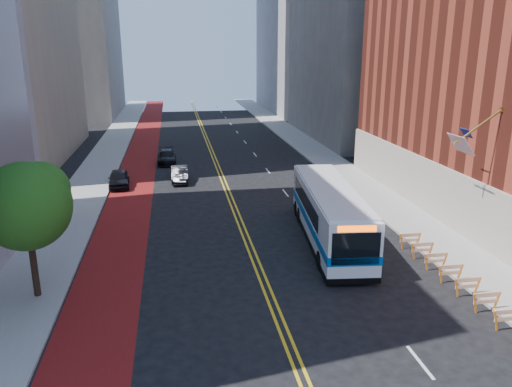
{
  "coord_description": "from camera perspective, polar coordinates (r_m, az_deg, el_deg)",
  "views": [
    {
      "loc": [
        -4.33,
        -17.61,
        11.87
      ],
      "look_at": [
        -0.07,
        8.0,
        4.24
      ],
      "focal_mm": 35.0,
      "sensor_mm": 36.0,
      "label": 1
    }
  ],
  "objects": [
    {
      "name": "car_a",
      "position": [
        45.68,
        -15.4,
        1.66
      ],
      "size": [
        2.01,
        4.41,
        1.47
      ],
      "primitive_type": "imported",
      "rotation": [
        0.0,
        0.0,
        0.07
      ],
      "color": "black",
      "rests_on": "ground"
    },
    {
      "name": "center_line_outer",
      "position": [
        49.27,
        -3.92,
        2.4
      ],
      "size": [
        0.14,
        140.0,
        0.01
      ],
      "primitive_type": "cube",
      "color": "gold",
      "rests_on": "ground"
    },
    {
      "name": "sidewalk_right",
      "position": [
        51.7,
        9.24,
        2.97
      ],
      "size": [
        4.0,
        140.0,
        0.15
      ],
      "primitive_type": "cube",
      "color": "gray",
      "rests_on": "ground"
    },
    {
      "name": "sidewalk_left",
      "position": [
        49.64,
        -18.06,
        1.81
      ],
      "size": [
        4.0,
        140.0,
        0.15
      ],
      "primitive_type": "cube",
      "color": "gray",
      "rests_on": "ground"
    },
    {
      "name": "construction_barriers",
      "position": [
        27.6,
        22.16,
        -8.85
      ],
      "size": [
        1.42,
        10.91,
        1.0
      ],
      "color": "orange",
      "rests_on": "ground"
    },
    {
      "name": "car_c",
      "position": [
        53.97,
        -10.16,
        4.15
      ],
      "size": [
        1.91,
        4.67,
        1.35
      ],
      "primitive_type": "imported",
      "rotation": [
        0.0,
        0.0,
        0.0
      ],
      "color": "black",
      "rests_on": "ground"
    },
    {
      "name": "ground",
      "position": [
        21.67,
        3.82,
        -16.88
      ],
      "size": [
        160.0,
        160.0,
        0.0
      ],
      "primitive_type": "plane",
      "color": "black",
      "rests_on": "ground"
    },
    {
      "name": "transit_bus",
      "position": [
        31.75,
        8.35,
        -2.17
      ],
      "size": [
        4.19,
        13.23,
        3.57
      ],
      "rotation": [
        0.0,
        0.0,
        -0.1
      ],
      "color": "white",
      "rests_on": "ground"
    },
    {
      "name": "bus_lane_paint",
      "position": [
        49.21,
        -13.56,
        1.95
      ],
      "size": [
        3.6,
        140.0,
        0.01
      ],
      "primitive_type": "cube",
      "color": "#60120D",
      "rests_on": "ground"
    },
    {
      "name": "street_tree",
      "position": [
        25.6,
        -24.71,
        -0.94
      ],
      "size": [
        4.2,
        4.2,
        6.7
      ],
      "color": "black",
      "rests_on": "sidewalk_left"
    },
    {
      "name": "lane_dashes",
      "position": [
        57.59,
        -0.12,
        4.48
      ],
      "size": [
        0.14,
        98.2,
        0.01
      ],
      "color": "silver",
      "rests_on": "ground"
    },
    {
      "name": "center_line_inner",
      "position": [
        49.24,
        -4.34,
        2.38
      ],
      "size": [
        0.14,
        140.0,
        0.01
      ],
      "primitive_type": "cube",
      "color": "gold",
      "rests_on": "ground"
    },
    {
      "name": "car_b",
      "position": [
        46.25,
        -8.71,
        2.19
      ],
      "size": [
        1.51,
        4.21,
        1.38
      ],
      "primitive_type": "imported",
      "rotation": [
        0.0,
        0.0,
        -0.01
      ],
      "color": "black",
      "rests_on": "ground"
    }
  ]
}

